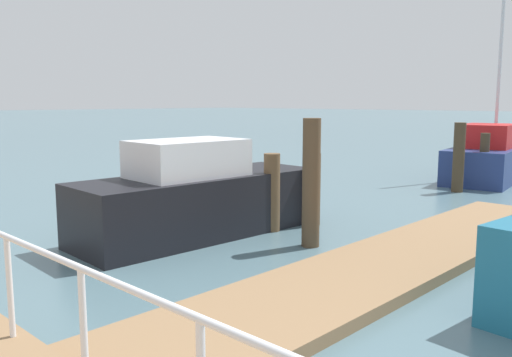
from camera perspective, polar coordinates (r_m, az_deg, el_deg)
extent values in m
cube|color=#93704C|center=(9.46, 14.01, -8.65)|extent=(12.38, 2.00, 0.18)
cylinder|color=white|center=(4.82, -17.73, -14.97)|extent=(0.06, 0.06, 1.05)
cylinder|color=white|center=(6.09, -24.55, -10.39)|extent=(0.06, 0.06, 1.05)
cylinder|color=brown|center=(11.60, 1.69, -1.49)|extent=(0.35, 0.35, 1.68)
cylinder|color=brown|center=(12.21, 6.20, -1.16)|extent=(0.27, 0.27, 1.63)
cylinder|color=#473826|center=(17.71, 20.61, 2.09)|extent=(0.35, 0.35, 2.14)
cylinder|color=brown|center=(10.34, 5.84, -0.49)|extent=(0.34, 0.34, 2.47)
cylinder|color=#473826|center=(18.73, 22.92, 1.72)|extent=(0.29, 0.29, 1.78)
cube|color=black|center=(11.37, -5.97, -2.80)|extent=(5.43, 2.09, 1.26)
cube|color=white|center=(11.05, -7.24, 2.14)|extent=(2.32, 1.57, 0.75)
cube|color=navy|center=(21.72, 23.80, 1.69)|extent=(7.17, 3.01, 1.19)
cube|color=red|center=(20.48, 23.29, 4.16)|extent=(2.35, 1.90, 0.81)
cylinder|color=silver|center=(21.72, 24.49, 13.30)|extent=(0.12, 0.12, 7.62)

